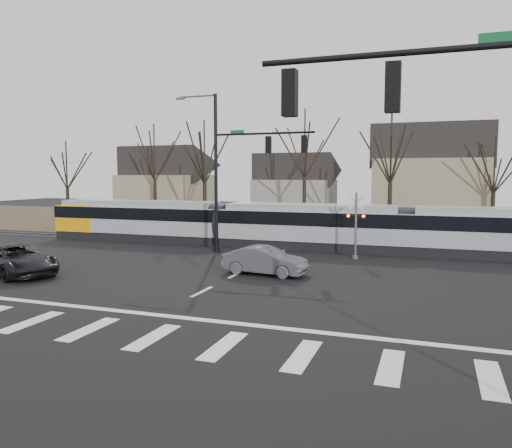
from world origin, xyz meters
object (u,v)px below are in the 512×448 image
(tram, at_px, (308,224))
(sedan, at_px, (265,261))
(suv, at_px, (16,260))
(rail_crossing_signal, at_px, (356,228))

(tram, height_order, sedan, tram)
(suv, relative_size, rail_crossing_signal, 1.51)
(tram, height_order, suv, tram)
(tram, relative_size, suv, 6.68)
(sedan, bearing_deg, tram, 5.91)
(sedan, bearing_deg, rail_crossing_signal, -24.37)
(tram, distance_m, rail_crossing_signal, 4.89)
(sedan, bearing_deg, suv, 115.23)
(sedan, xyz_separation_m, rail_crossing_signal, (3.62, 6.30, 1.18))
(tram, relative_size, sedan, 9.08)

